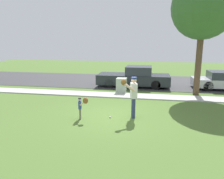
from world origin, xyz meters
The scene contains 9 objects.
ground_plane centered at (0.00, 3.50, 0.00)m, with size 48.00×48.00×0.00m, color #4C6B2D.
sidewalk_strip centered at (0.00, 3.60, 0.03)m, with size 36.00×1.20×0.06m, color #B2B2AD.
road_surface centered at (0.00, 8.60, 0.01)m, with size 36.00×6.80×0.02m, color #38383A.
person_adult centered at (0.79, -0.10, 1.10)m, with size 0.68×0.78×1.77m.
person_child centered at (-1.28, -0.68, 0.64)m, with size 0.48×0.32×0.97m.
baseball centered at (-0.14, -0.31, 0.04)m, with size 0.07×0.07×0.07m, color white.
utility_cabinet centered at (-0.31, 4.48, 0.47)m, with size 0.64×0.68×0.94m, color #9EB293.
street_tree_near centered at (4.33, 4.79, 5.10)m, with size 3.64×3.64×6.96m.
parked_pickup_dark centered at (0.35, 6.59, 0.67)m, with size 5.20×1.95×1.48m.
Camera 1 is at (1.50, -8.84, 3.19)m, focal length 34.08 mm.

